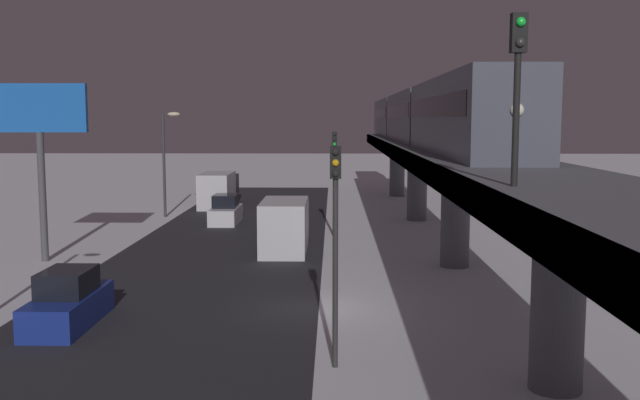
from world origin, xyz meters
name	(u,v)px	position (x,y,z in m)	size (l,w,h in m)	color
ground_plane	(306,309)	(0.00, 0.00, 0.00)	(240.00, 240.00, 0.00)	white
avenue_asphalt	(175,308)	(5.02, 0.00, 0.00)	(11.00, 94.78, 0.01)	#28282D
elevated_railway	(491,182)	(-6.84, 0.00, 4.84)	(5.00, 94.78, 5.59)	slate
subway_train	(417,116)	(-6.93, -24.55, 7.37)	(2.94, 55.47, 3.40)	#4C5160
rail_signal	(518,69)	(-5.28, 9.50, 8.31)	(0.36, 0.41, 4.00)	black
sedan_white	(226,211)	(6.42, -22.13, 0.80)	(1.80, 4.53, 1.97)	silver
sedan_blue	(68,303)	(8.22, 2.29, 0.80)	(1.80, 4.59, 1.97)	navy
box_truck	(219,190)	(8.42, -31.60, 1.35)	(2.40, 7.40, 2.80)	black
delivery_van	(286,225)	(1.62, -12.41, 1.35)	(2.40, 7.40, 2.80)	#B2B2B7
traffic_light_near	(335,224)	(-1.08, 6.33, 4.20)	(0.32, 0.44, 6.40)	#2D2D2D
traffic_light_mid	(334,168)	(-1.08, -16.39, 4.20)	(0.32, 0.44, 6.40)	#2D2D2D
commercial_billboard	(39,126)	(13.58, -8.79, 6.83)	(4.80, 0.36, 8.90)	#4C4C51
street_lamp_far	(167,151)	(11.10, -25.00, 4.81)	(1.35, 0.44, 7.65)	#38383D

